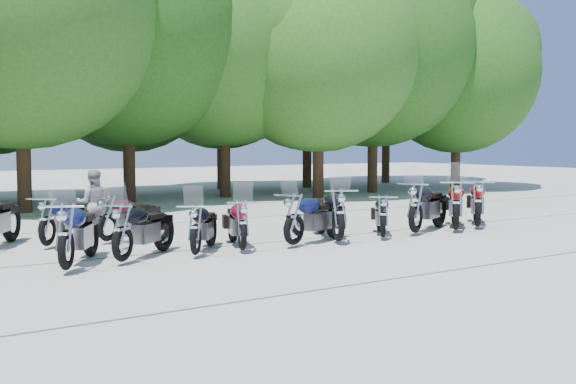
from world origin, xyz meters
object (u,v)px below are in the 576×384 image
motorcycle_2 (196,228)px  motorcycle_12 (107,217)px  motorcycle_6 (383,215)px  motorcycle_0 (66,234)px  rider_1 (93,203)px  motorcycle_7 (416,205)px  motorcycle_9 (478,201)px  motorcycle_4 (294,217)px  motorcycle_8 (456,203)px  motorcycle_1 (122,230)px  motorcycle_3 (242,223)px  motorcycle_11 (47,219)px  motorcycle_5 (338,213)px

motorcycle_2 → motorcycle_12: 2.81m
motorcycle_6 → motorcycle_0: bearing=39.2°
rider_1 → motorcycle_7: bearing=167.3°
motorcycle_9 → motorcycle_12: 9.12m
motorcycle_0 → motorcycle_7: (8.20, 0.21, 0.05)m
motorcycle_2 → motorcycle_4: motorcycle_4 is taller
motorcycle_6 → motorcycle_8: (2.34, -0.03, 0.15)m
motorcycle_4 → motorcycle_9: size_ratio=0.91×
motorcycle_9 → motorcycle_12: size_ratio=1.20×
motorcycle_1 → motorcycle_12: motorcycle_1 is taller
motorcycle_0 → motorcycle_6: bearing=-149.1°
motorcycle_1 → motorcycle_9: motorcycle_9 is taller
motorcycle_2 → motorcycle_3: 1.02m
motorcycle_3 → motorcycle_11: 4.12m
motorcycle_7 → motorcycle_11: (-7.80, 2.74, -0.11)m
motorcycle_6 → motorcycle_7: motorcycle_7 is taller
motorcycle_4 → motorcycle_7: size_ratio=0.90×
motorcycle_3 → motorcycle_11: bearing=-19.4°
motorcycle_2 → motorcycle_5: (3.33, -0.12, 0.10)m
motorcycle_0 → motorcycle_4: size_ratio=1.04×
motorcycle_1 → motorcycle_5: size_ratio=0.92×
motorcycle_8 → motorcycle_5: bearing=45.4°
motorcycle_2 → motorcycle_0: bearing=43.3°
motorcycle_2 → motorcycle_12: motorcycle_12 is taller
motorcycle_1 → motorcycle_11: 2.73m
motorcycle_1 → motorcycle_11: (-0.68, 2.65, -0.02)m
motorcycle_4 → motorcycle_5: motorcycle_5 is taller
motorcycle_1 → motorcycle_7: motorcycle_7 is taller
motorcycle_4 → motorcycle_0: bearing=72.0°
motorcycle_9 → motorcycle_4: bearing=47.8°
motorcycle_7 → motorcycle_11: motorcycle_7 is taller
motorcycle_0 → motorcycle_12: size_ratio=1.13×
motorcycle_7 → motorcycle_3: bearing=62.4°
motorcycle_0 → motorcycle_3: motorcycle_0 is taller
motorcycle_7 → motorcycle_11: 8.26m
motorcycle_4 → motorcycle_5: (1.09, -0.10, 0.04)m
motorcycle_11 → motorcycle_12: size_ratio=1.03×
motorcycle_1 → motorcycle_7: 7.12m
motorcycle_1 → motorcycle_9: size_ratio=0.89×
motorcycle_11 → motorcycle_7: bearing=-159.0°
motorcycle_1 → motorcycle_7: (7.12, -0.09, 0.09)m
motorcycle_4 → rider_1: rider_1 is taller
motorcycle_4 → motorcycle_5: bearing=-116.2°
motorcycle_8 → motorcycle_3: bearing=44.6°
motorcycle_5 → motorcycle_6: motorcycle_5 is taller
motorcycle_2 → motorcycle_3: (1.02, 0.00, 0.02)m
motorcycle_8 → motorcycle_11: 9.46m
motorcycle_5 → motorcycle_4: bearing=18.1°
motorcycle_3 → motorcycle_6: size_ratio=1.04×
motorcycle_4 → motorcycle_12: size_ratio=1.09×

